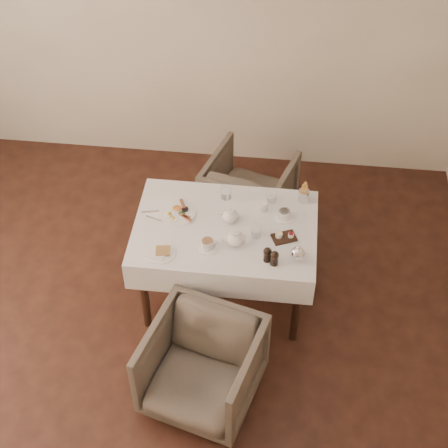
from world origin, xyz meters
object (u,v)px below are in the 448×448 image
object	(u,v)px
table	(225,238)
breakfast_plate	(178,212)
armchair_near	(202,367)
teapot_centre	(230,215)
armchair_far	(249,190)

from	to	relation	value
table	breakfast_plate	bearing A→B (deg)	164.61
armchair_near	teapot_centre	xyz separation A→B (m)	(0.08, 0.94, 0.49)
teapot_centre	breakfast_plate	bearing A→B (deg)	179.33
table	teapot_centre	xyz separation A→B (m)	(0.03, 0.06, 0.18)
teapot_centre	armchair_far	bearing A→B (deg)	90.00
armchair_near	armchair_far	world-z (taller)	armchair_near
armchair_near	armchair_far	xyz separation A→B (m)	(0.15, 1.77, -0.02)
table	armchair_far	xyz separation A→B (m)	(0.10, 0.89, -0.33)
armchair_far	breakfast_plate	world-z (taller)	breakfast_plate
armchair_far	breakfast_plate	distance (m)	1.02
breakfast_plate	armchair_near	bearing A→B (deg)	-72.63
armchair_near	breakfast_plate	bearing A→B (deg)	122.65
armchair_far	breakfast_plate	xyz separation A→B (m)	(-0.45, -0.79, 0.46)
table	breakfast_plate	size ratio (longest dim) A/B	4.91
armchair_far	breakfast_plate	size ratio (longest dim) A/B	2.60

